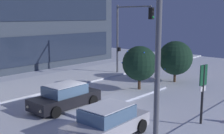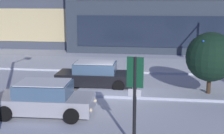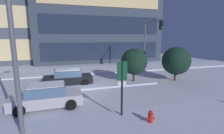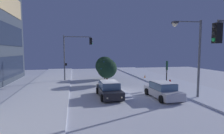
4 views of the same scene
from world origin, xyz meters
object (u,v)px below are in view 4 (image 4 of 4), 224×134
object	(u,v)px
parking_info_sign	(167,71)
decorated_tree_left_of_median	(105,66)
street_lamp_arched	(192,48)
car_near	(163,90)
car_far	(109,90)
decorated_tree_median	(107,68)
construction_cone	(145,77)
traffic_light_corner_far_right	(75,50)
fire_hydrant	(170,83)

from	to	relation	value
parking_info_sign	decorated_tree_left_of_median	xyz separation A→B (m)	(7.97, 5.95, 0.02)
street_lamp_arched	car_near	bearing A→B (deg)	-11.23
car_far	decorated_tree_median	world-z (taller)	decorated_tree_median
car_near	construction_cone	size ratio (longest dim) A/B	8.04
traffic_light_corner_far_right	street_lamp_arched	size ratio (longest dim) A/B	0.93
traffic_light_corner_far_right	decorated_tree_median	world-z (taller)	traffic_light_corner_far_right
car_far	decorated_tree_median	xyz separation A→B (m)	(6.23, -0.95, 1.38)
parking_info_sign	construction_cone	bearing A→B (deg)	-83.08
street_lamp_arched	decorated_tree_median	distance (m)	10.63
decorated_tree_left_of_median	traffic_light_corner_far_right	bearing A→B (deg)	97.16
car_far	decorated_tree_left_of_median	xyz separation A→B (m)	(10.66, -1.42, 1.34)
car_near	car_far	bearing A→B (deg)	71.76
street_lamp_arched	decorated_tree_left_of_median	bearing A→B (deg)	-60.70
car_near	decorated_tree_left_of_median	bearing A→B (deg)	13.62
car_far	decorated_tree_left_of_median	distance (m)	10.84
car_near	fire_hydrant	size ratio (longest dim) A/B	5.80
parking_info_sign	construction_cone	size ratio (longest dim) A/B	5.73
car_far	fire_hydrant	size ratio (longest dim) A/B	5.89
decorated_tree_left_of_median	construction_cone	xyz separation A→B (m)	(-0.68, -6.30, -1.77)
fire_hydrant	decorated_tree_median	world-z (taller)	decorated_tree_median
traffic_light_corner_far_right	parking_info_sign	bearing A→B (deg)	-35.57
traffic_light_corner_far_right	fire_hydrant	distance (m)	13.71
car_near	car_far	xyz separation A→B (m)	(1.40, 4.73, 0.00)
parking_info_sign	construction_cone	distance (m)	7.50
construction_cone	car_near	bearing A→B (deg)	165.29
car_far	fire_hydrant	bearing A→B (deg)	113.74
traffic_light_corner_far_right	decorated_tree_left_of_median	distance (m)	5.05
fire_hydrant	decorated_tree_left_of_median	bearing A→B (deg)	46.10
car_far	parking_info_sign	size ratio (longest dim) A/B	1.43
car_near	parking_info_sign	bearing A→B (deg)	-34.58
street_lamp_arched	fire_hydrant	world-z (taller)	street_lamp_arched
parking_info_sign	decorated_tree_left_of_median	distance (m)	9.95
decorated_tree_left_of_median	construction_cone	distance (m)	6.58
car_near	traffic_light_corner_far_right	bearing A→B (deg)	32.14
car_near	decorated_tree_left_of_median	distance (m)	12.58
street_lamp_arched	construction_cone	distance (m)	12.85
parking_info_sign	decorated_tree_left_of_median	world-z (taller)	decorated_tree_left_of_median
street_lamp_arched	fire_hydrant	xyz separation A→B (m)	(5.94, -1.46, -4.25)
parking_info_sign	decorated_tree_left_of_median	size ratio (longest dim) A/B	0.91
decorated_tree_median	decorated_tree_left_of_median	xyz separation A→B (m)	(4.43, -0.47, -0.04)
street_lamp_arched	parking_info_sign	world-z (taller)	street_lamp_arched
car_near	traffic_light_corner_far_right	world-z (taller)	traffic_light_corner_far_right
street_lamp_arched	fire_hydrant	distance (m)	7.45
decorated_tree_left_of_median	decorated_tree_median	bearing A→B (deg)	173.94
decorated_tree_left_of_median	parking_info_sign	bearing A→B (deg)	-143.23
decorated_tree_median	traffic_light_corner_far_right	bearing A→B (deg)	45.49
car_near	decorated_tree_median	bearing A→B (deg)	24.62
car_near	street_lamp_arched	size ratio (longest dim) A/B	0.63
car_near	construction_cone	distance (m)	11.77
car_near	street_lamp_arched	distance (m)	4.59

